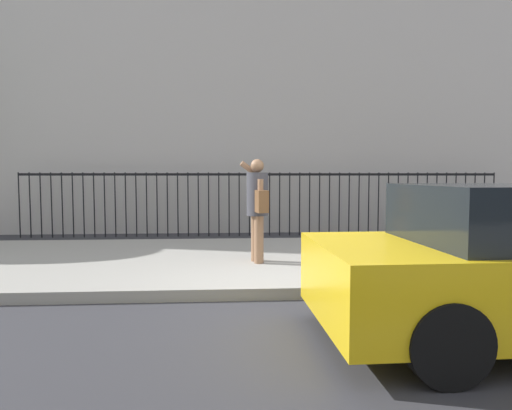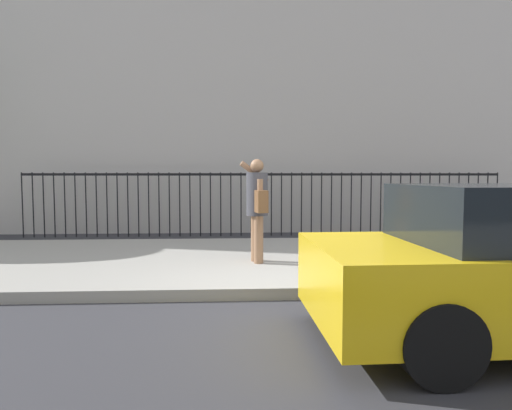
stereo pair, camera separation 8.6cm
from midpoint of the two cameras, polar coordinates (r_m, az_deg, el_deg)
The scene contains 6 objects.
ground_plane at distance 5.70m, azimuth 6.46°, elevation -11.87°, with size 60.00×60.00×0.00m, color #333338.
sidewalk at distance 7.81m, azimuth 3.75°, elevation -6.99°, with size 28.00×4.40×0.15m, color #9E9B93.
building_facade at distance 14.49m, azimuth 0.68°, elevation 19.68°, with size 28.00×4.00×10.99m, color #BCB7B2.
iron_fence at distance 11.36m, azimuth 1.53°, elevation 1.22°, with size 12.03×0.04×1.60m.
pedestrian_on_phone at distance 7.11m, azimuth 0.53°, elevation 0.29°, with size 0.49×0.69×1.64m.
street_bench at distance 9.68m, azimuth 24.30°, elevation -1.78°, with size 1.60×0.45×0.95m.
Camera 2 is at (-0.88, -5.41, 1.54)m, focal length 31.65 mm.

